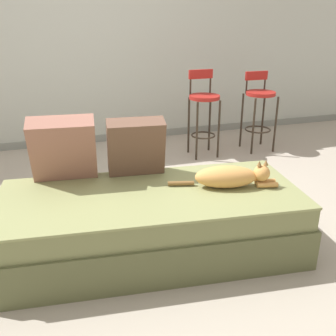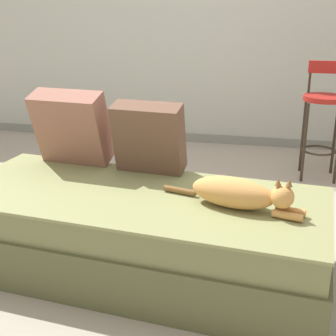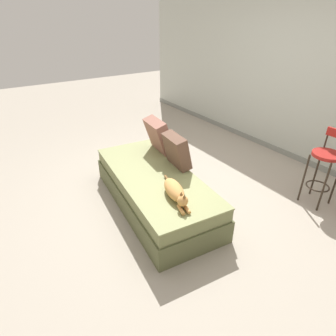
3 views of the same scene
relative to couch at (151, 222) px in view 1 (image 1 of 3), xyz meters
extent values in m
plane|color=#A89E8E|center=(0.00, 0.40, -0.23)|extent=(16.00, 16.00, 0.00)
cube|color=#B7BCB2|center=(0.00, 2.65, 1.07)|extent=(8.00, 0.10, 2.60)
cube|color=gray|center=(0.00, 2.60, -0.18)|extent=(8.00, 0.02, 0.09)
cube|color=brown|center=(0.00, 0.00, -0.09)|extent=(2.09, 1.07, 0.28)
cube|color=olive|center=(0.00, 0.00, 0.14)|extent=(2.04, 1.03, 0.17)
cube|color=#868C57|center=(0.00, 0.00, 0.21)|extent=(2.06, 1.04, 0.02)
cube|color=#936051|center=(-0.51, 0.39, 0.45)|extent=(0.47, 0.33, 0.47)
cube|color=brown|center=(-0.02, 0.34, 0.43)|extent=(0.42, 0.27, 0.42)
ellipsoid|color=tan|center=(0.51, -0.06, 0.29)|extent=(0.45, 0.27, 0.15)
sphere|color=tan|center=(0.74, -0.12, 0.32)|extent=(0.11, 0.11, 0.11)
cone|color=brown|center=(0.72, -0.12, 0.39)|extent=(0.03, 0.03, 0.04)
cone|color=brown|center=(0.77, -0.12, 0.39)|extent=(0.03, 0.03, 0.04)
cylinder|color=tan|center=(0.77, -0.16, 0.24)|extent=(0.14, 0.07, 0.04)
cylinder|color=tan|center=(0.79, -0.10, 0.24)|extent=(0.14, 0.07, 0.04)
cylinder|color=brown|center=(0.23, 0.04, 0.24)|extent=(0.18, 0.07, 0.03)
cylinder|color=#2D2319|center=(0.96, 1.60, 0.10)|extent=(0.02, 0.02, 0.66)
cylinder|color=#2D2319|center=(1.22, 1.60, 0.10)|extent=(0.02, 0.02, 0.66)
cylinder|color=#2D2319|center=(0.96, 1.87, 0.10)|extent=(0.02, 0.02, 0.66)
cylinder|color=#2D2319|center=(1.22, 1.87, 0.10)|extent=(0.02, 0.02, 0.66)
torus|color=#2D2319|center=(1.09, 1.74, 0.01)|extent=(0.28, 0.28, 0.02)
cylinder|color=maroon|center=(1.09, 1.74, 0.45)|extent=(0.34, 0.34, 0.04)
cylinder|color=#2D2319|center=(0.97, 1.87, 0.56)|extent=(0.02, 0.02, 0.25)
cylinder|color=#2D2319|center=(1.21, 1.87, 0.56)|extent=(0.02, 0.02, 0.25)
cube|color=maroon|center=(1.09, 1.87, 0.68)|extent=(0.28, 0.03, 0.10)
cylinder|color=#2D2319|center=(1.65, 1.59, 0.10)|extent=(0.02, 0.02, 0.66)
cylinder|color=#2D2319|center=(1.94, 1.59, 0.10)|extent=(0.02, 0.02, 0.66)
cylinder|color=#2D2319|center=(1.65, 1.88, 0.10)|extent=(0.02, 0.02, 0.66)
cylinder|color=#2D2319|center=(1.94, 1.88, 0.10)|extent=(0.02, 0.02, 0.66)
torus|color=#2D2319|center=(1.79, 1.74, 0.02)|extent=(0.31, 0.31, 0.02)
cylinder|color=maroon|center=(1.79, 1.74, 0.45)|extent=(0.34, 0.34, 0.04)
cylinder|color=#2D2319|center=(1.67, 1.87, 0.53)|extent=(0.02, 0.02, 0.20)
cylinder|color=#2D2319|center=(1.91, 1.87, 0.53)|extent=(0.02, 0.02, 0.20)
cube|color=maroon|center=(1.79, 1.87, 0.64)|extent=(0.28, 0.03, 0.10)
camera|label=1|loc=(-0.59, -2.27, 1.33)|focal=42.00mm
camera|label=2|loc=(0.65, -2.20, 1.16)|focal=50.00mm
camera|label=3|loc=(2.52, -1.48, 1.92)|focal=30.00mm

